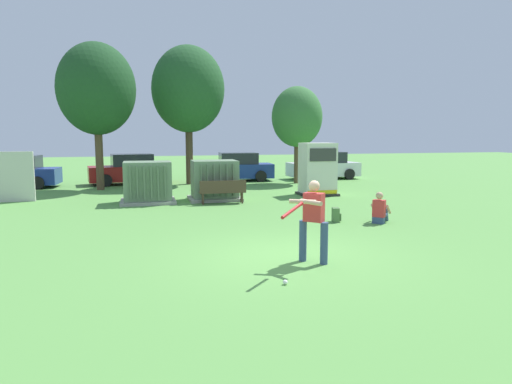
{
  "coord_description": "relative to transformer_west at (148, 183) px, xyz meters",
  "views": [
    {
      "loc": [
        -3.1,
        -9.52,
        2.7
      ],
      "look_at": [
        0.14,
        3.5,
        1.0
      ],
      "focal_mm": 32.39,
      "sensor_mm": 36.0,
      "label": 1
    }
  ],
  "objects": [
    {
      "name": "transformer_mid_west",
      "position": [
        2.67,
        0.16,
        0.0
      ],
      "size": [
        2.1,
        1.7,
        1.62
      ],
      "color": "#9E9B93",
      "rests_on": "ground"
    },
    {
      "name": "ground_plane",
      "position": [
        2.88,
        -8.93,
        -0.79
      ],
      "size": [
        96.0,
        96.0,
        0.0
      ],
      "primitive_type": "plane",
      "color": "#5B9947"
    },
    {
      "name": "parked_car_right_of_center",
      "position": [
        5.09,
        7.53,
        -0.04
      ],
      "size": [
        4.28,
        2.08,
        1.62
      ],
      "color": "navy",
      "rests_on": "ground"
    },
    {
      "name": "transformer_west",
      "position": [
        0.0,
        0.0,
        0.0
      ],
      "size": [
        2.1,
        1.7,
        1.62
      ],
      "color": "#9E9B93",
      "rests_on": "ground"
    },
    {
      "name": "sports_ball",
      "position": [
        2.23,
        -10.79,
        -0.74
      ],
      "size": [
        0.09,
        0.09,
        0.09
      ],
      "primitive_type": "sphere",
      "color": "white",
      "rests_on": "ground"
    },
    {
      "name": "park_bench",
      "position": [
        2.8,
        -1.0,
        -0.25
      ],
      "size": [
        1.81,
        0.43,
        0.92
      ],
      "color": "#4C3828",
      "rests_on": "ground"
    },
    {
      "name": "seated_spectator",
      "position": [
        6.78,
        -5.94,
        -0.41
      ],
      "size": [
        0.74,
        0.74,
        0.96
      ],
      "color": "#384C75",
      "rests_on": "ground"
    },
    {
      "name": "batter",
      "position": [
        3.2,
        -9.59,
        0.19
      ],
      "size": [
        1.3,
        1.34,
        1.74
      ],
      "color": "#384C75",
      "rests_on": "ground"
    },
    {
      "name": "parked_car_left_of_center",
      "position": [
        -0.81,
        7.28,
        -0.04
      ],
      "size": [
        4.4,
        2.37,
        1.62
      ],
      "color": "maroon",
      "rests_on": "ground"
    },
    {
      "name": "tree_center_left",
      "position": [
        2.3,
        6.44,
        4.22
      ],
      "size": [
        3.82,
        3.82,
        7.3
      ],
      "color": "#4C3828",
      "rests_on": "ground"
    },
    {
      "name": "generator_enclosure",
      "position": [
        7.31,
        0.57,
        0.35
      ],
      "size": [
        1.6,
        1.4,
        2.3
      ],
      "color": "#262626",
      "rests_on": "ground"
    },
    {
      "name": "tree_center_right",
      "position": [
        8.04,
        5.52,
        2.81
      ],
      "size": [
        2.74,
        2.74,
        5.24
      ],
      "color": "brown",
      "rests_on": "ground"
    },
    {
      "name": "parked_car_leftmost",
      "position": [
        -6.37,
        6.74,
        -0.04
      ],
      "size": [
        4.3,
        2.12,
        1.62
      ],
      "color": "navy",
      "rests_on": "ground"
    },
    {
      "name": "backpack",
      "position": [
        5.55,
        -5.47,
        -0.57
      ],
      "size": [
        0.32,
        0.36,
        0.44
      ],
      "color": "#4C723F",
      "rests_on": "ground"
    },
    {
      "name": "tree_left",
      "position": [
        -2.17,
        4.95,
        3.99
      ],
      "size": [
        3.65,
        3.65,
        6.97
      ],
      "color": "brown",
      "rests_on": "ground"
    },
    {
      "name": "parked_car_rightmost",
      "position": [
        10.42,
        7.42,
        -0.04
      ],
      "size": [
        4.27,
        2.06,
        1.62
      ],
      "color": "silver",
      "rests_on": "ground"
    }
  ]
}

